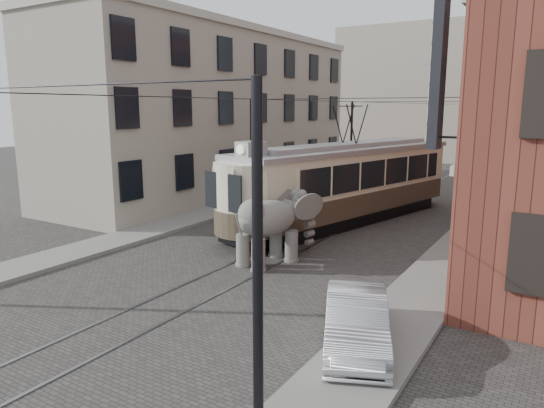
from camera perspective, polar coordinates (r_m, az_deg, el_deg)
The scene contains 10 objects.
ground at distance 19.82m, azimuth 1.58°, elevation -5.16°, with size 120.00×120.00×0.00m, color #403E3B.
tram_rails at distance 19.82m, azimuth 1.58°, elevation -5.13°, with size 1.54×80.00×0.02m, color slate, non-canonical shape.
sidewalk_right at distance 17.74m, azimuth 18.79°, elevation -7.48°, with size 2.00×60.00×0.15m, color slate.
sidewalk_left at distance 23.61m, azimuth -12.24°, elevation -2.58°, with size 2.00×60.00×0.15m, color slate.
stucco_building at distance 33.50m, azimuth -6.31°, elevation 10.06°, with size 7.00×24.00×10.00m, color gray.
distant_block at distance 57.33m, azimuth 22.42°, elevation 11.69°, with size 28.00×10.00×14.00m, color gray.
catenary at distance 23.72m, azimuth 7.25°, elevation 4.83°, with size 11.00×30.20×6.00m, color black, non-canonical shape.
tram at distance 24.21m, azimuth 8.81°, elevation 4.49°, with size 2.93×14.22×5.64m, color beige, non-canonical shape.
elephant at distance 17.67m, azimuth -0.52°, elevation -2.87°, with size 2.30×4.18×2.56m, color slate, non-canonical shape.
parked_car at distance 12.00m, azimuth 9.65°, elevation -13.08°, with size 1.39×3.96×1.30m, color #A2A1A6.
Camera 1 is at (9.46, -16.52, 5.52)m, focal length 32.79 mm.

